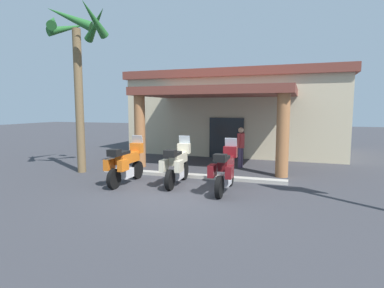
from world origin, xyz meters
name	(u,v)px	position (x,y,z in m)	size (l,w,h in m)	color
ground_plane	(177,194)	(0.00, 0.00, 0.00)	(80.00, 80.00, 0.00)	#38383D
motel_building	(238,112)	(0.09, 10.29, 2.36)	(12.26, 10.89, 4.64)	beige
motorcycle_orange	(126,164)	(-2.15, 0.73, 0.70)	(0.71, 2.21, 1.61)	black
motorcycle_cream	(177,164)	(-0.42, 1.14, 0.70)	(0.72, 2.21, 1.61)	black
motorcycle_maroon	(225,170)	(1.31, 0.75, 0.70)	(0.70, 2.21, 1.61)	black
pedestrian	(241,144)	(1.13, 4.85, 1.03)	(0.32, 0.51, 1.77)	#3F334C
palm_tree_roadside	(77,52)	(-4.85, 1.89, 4.78)	(2.44, 2.51, 6.61)	brown
curb_strip	(189,175)	(-0.42, 2.38, 0.06)	(7.19, 0.36, 0.12)	#ADA89E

